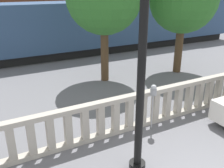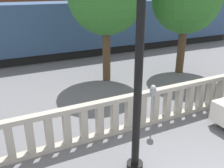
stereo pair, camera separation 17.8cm
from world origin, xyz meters
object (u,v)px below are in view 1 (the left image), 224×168
at_px(parking_meter, 153,93).
at_px(train_near, 78,27).
at_px(train_far, 24,12).
at_px(lamppost, 143,45).

height_order(parking_meter, train_near, train_near).
relative_size(train_near, train_far, 0.94).
height_order(train_near, train_far, train_far).
relative_size(parking_meter, train_far, 0.06).
relative_size(lamppost, parking_meter, 4.04).
bearing_deg(train_near, parking_meter, -98.12).
bearing_deg(train_far, lamppost, -93.00).
xyz_separation_m(parking_meter, train_near, (1.46, 10.24, 0.51)).
xyz_separation_m(parking_meter, train_far, (-0.35, 19.35, 0.76)).
distance_m(lamppost, parking_meter, 2.74).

